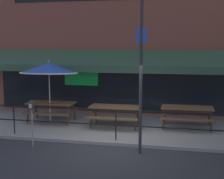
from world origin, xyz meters
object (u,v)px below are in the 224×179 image
object	(u,v)px
picnic_table_centre	(115,110)
street_sign_pole	(141,71)
parking_meter_near	(32,109)
patio_umbrella_left	(49,68)
picnic_table_right	(187,111)
picnic_table_left	(51,106)

from	to	relation	value
picnic_table_centre	street_sign_pole	distance (m)	3.05
picnic_table_centre	parking_meter_near	xyz separation A→B (m)	(-2.05, -2.38, 0.44)
patio_umbrella_left	street_sign_pole	bearing A→B (deg)	-33.01
picnic_table_centre	street_sign_pole	bearing A→B (deg)	-62.78
street_sign_pole	patio_umbrella_left	bearing A→B (deg)	146.99
picnic_table_centre	parking_meter_near	size ratio (longest dim) A/B	1.27
picnic_table_centre	street_sign_pole	size ratio (longest dim) A/B	0.39
patio_umbrella_left	street_sign_pole	world-z (taller)	street_sign_pole
picnic_table_centre	patio_umbrella_left	world-z (taller)	patio_umbrella_left
picnic_table_centre	patio_umbrella_left	xyz separation A→B (m)	(-2.54, 0.12, 1.47)
patio_umbrella_left	picnic_table_right	bearing A→B (deg)	2.82
picnic_table_left	parking_meter_near	bearing A→B (deg)	-79.55
picnic_table_right	parking_meter_near	xyz separation A→B (m)	(-4.59, -2.75, 0.44)
street_sign_pole	picnic_table_right	bearing A→B (deg)	63.01
picnic_table_right	patio_umbrella_left	xyz separation A→B (m)	(-5.07, -0.25, 1.47)
picnic_table_left	patio_umbrella_left	world-z (taller)	patio_umbrella_left
picnic_table_centre	parking_meter_near	world-z (taller)	parking_meter_near
picnic_table_centre	picnic_table_left	bearing A→B (deg)	174.65
picnic_table_right	street_sign_pole	world-z (taller)	street_sign_pole
parking_meter_near	patio_umbrella_left	bearing A→B (deg)	100.93
patio_umbrella_left	parking_meter_near	bearing A→B (deg)	-79.07
patio_umbrella_left	street_sign_pole	distance (m)	4.43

